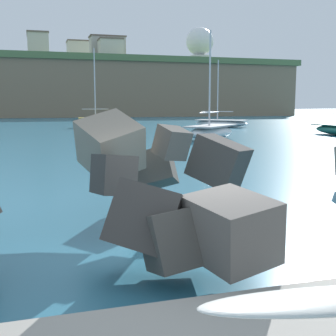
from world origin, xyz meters
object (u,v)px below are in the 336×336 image
(boat_near_left, at_px, (99,122))
(radar_dome, at_px, (200,45))
(boat_mid_right, at_px, (221,123))
(station_building_east, at_px, (78,53))
(boat_near_centre, at_px, (211,132))
(station_building_west, at_px, (38,47))
(station_building_annex, at_px, (107,49))
(station_building_central, at_px, (110,49))

(boat_near_left, relative_size, radar_dome, 0.89)
(boat_mid_right, xyz_separation_m, station_building_east, (-8.40, 68.14, 14.38))
(boat_near_centre, relative_size, station_building_east, 1.24)
(station_building_west, xyz_separation_m, station_building_east, (9.44, 8.62, -0.04))
(boat_near_centre, relative_size, station_building_west, 0.89)
(boat_near_left, height_order, station_building_east, station_building_east)
(boat_mid_right, bearing_deg, station_building_east, 97.03)
(boat_near_left, distance_m, station_building_annex, 55.16)
(boat_mid_right, distance_m, station_building_east, 70.15)
(boat_mid_right, distance_m, station_building_annex, 57.33)
(boat_near_centre, height_order, station_building_annex, station_building_annex)
(boat_near_centre, bearing_deg, station_building_east, 90.55)
(boat_near_centre, distance_m, boat_mid_right, 17.30)
(boat_near_left, distance_m, radar_dome, 67.59)
(boat_near_left, height_order, station_building_west, station_building_west)
(station_building_central, height_order, station_building_east, station_building_east)
(boat_mid_right, bearing_deg, station_building_annex, 93.25)
(boat_near_left, xyz_separation_m, station_building_east, (4.40, 65.15, 14.24))
(station_building_west, distance_m, station_building_central, 17.37)
(boat_mid_right, height_order, station_building_east, station_building_east)
(boat_near_left, height_order, radar_dome, radar_dome)
(radar_dome, relative_size, station_building_west, 1.12)
(boat_near_left, xyz_separation_m, station_building_annex, (9.66, 52.47, 14.01))
(radar_dome, bearing_deg, station_building_west, -179.84)
(radar_dome, bearing_deg, station_building_east, 163.45)
(boat_near_left, distance_m, station_building_central, 49.63)
(boat_near_left, xyz_separation_m, station_building_central, (9.37, 46.87, 13.33))
(boat_near_centre, bearing_deg, boat_near_left, 105.71)
(station_building_east, bearing_deg, station_building_annex, -67.50)
(boat_near_left, relative_size, station_building_west, 0.99)
(radar_dome, bearing_deg, boat_mid_right, -108.77)
(station_building_east, bearing_deg, boat_mid_right, -82.97)
(radar_dome, height_order, station_building_annex, radar_dome)
(station_building_west, height_order, station_building_east, station_building_west)
(station_building_annex, bearing_deg, boat_near_left, -100.43)
(boat_near_centre, distance_m, station_building_east, 84.90)
(station_building_annex, bearing_deg, station_building_west, 164.57)
(station_building_central, distance_m, station_building_annex, 5.65)
(boat_mid_right, xyz_separation_m, station_building_annex, (-3.15, 55.46, 14.15))
(station_building_west, height_order, station_building_central, station_building_west)
(boat_near_left, distance_m, boat_mid_right, 13.15)
(station_building_annex, bearing_deg, station_building_central, -92.91)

